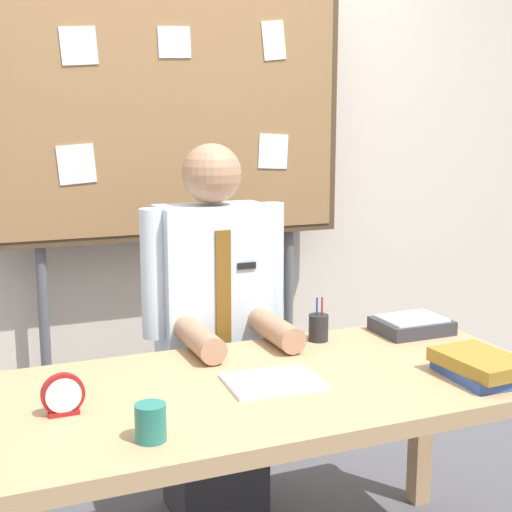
{
  "coord_description": "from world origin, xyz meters",
  "views": [
    {
      "loc": [
        -0.87,
        -1.9,
        1.51
      ],
      "look_at": [
        0.0,
        0.18,
        1.09
      ],
      "focal_mm": 50.99,
      "sensor_mm": 36.0,
      "label": 1
    }
  ],
  "objects": [
    {
      "name": "back_wall",
      "position": [
        0.0,
        1.29,
        1.35
      ],
      "size": [
        6.4,
        0.08,
        2.7
      ],
      "primitive_type": "cube",
      "color": "beige",
      "rests_on": "ground_plane"
    },
    {
      "name": "pen_holder",
      "position": [
        0.29,
        0.31,
        0.79
      ],
      "size": [
        0.07,
        0.07,
        0.16
      ],
      "color": "#262626",
      "rests_on": "desk"
    },
    {
      "name": "book_stack",
      "position": [
        0.57,
        -0.22,
        0.78
      ],
      "size": [
        0.22,
        0.28,
        0.07
      ],
      "color": "#2D4C99",
      "rests_on": "desk"
    },
    {
      "name": "open_notebook",
      "position": [
        -0.03,
        -0.02,
        0.75
      ],
      "size": [
        0.29,
        0.23,
        0.01
      ],
      "primitive_type": "cube",
      "rotation": [
        0.0,
        0.0,
        -0.07
      ],
      "color": "white",
      "rests_on": "desk"
    },
    {
      "name": "person",
      "position": [
        0.0,
        0.58,
        0.67
      ],
      "size": [
        0.55,
        0.56,
        1.43
      ],
      "color": "#2D2D33",
      "rests_on": "ground_plane"
    },
    {
      "name": "desk",
      "position": [
        0.0,
        0.0,
        0.66
      ],
      "size": [
        1.68,
        0.81,
        0.74
      ],
      "color": "tan",
      "rests_on": "ground_plane"
    },
    {
      "name": "bulletin_board",
      "position": [
        -0.0,
        1.08,
        1.56
      ],
      "size": [
        1.53,
        0.09,
        2.16
      ],
      "color": "#4C3823",
      "rests_on": "ground_plane"
    },
    {
      "name": "paper_tray",
      "position": [
        0.66,
        0.27,
        0.77
      ],
      "size": [
        0.26,
        0.2,
        0.06
      ],
      "color": "#333338",
      "rests_on": "desk"
    },
    {
      "name": "desk_clock",
      "position": [
        -0.64,
        -0.02,
        0.79
      ],
      "size": [
        0.11,
        0.04,
        0.11
      ],
      "color": "maroon",
      "rests_on": "desk"
    },
    {
      "name": "coffee_mug",
      "position": [
        -0.46,
        -0.26,
        0.79
      ],
      "size": [
        0.08,
        0.08,
        0.09
      ],
      "primitive_type": "cylinder",
      "color": "#267266",
      "rests_on": "desk"
    }
  ]
}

